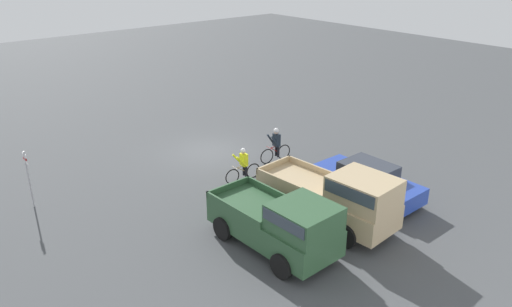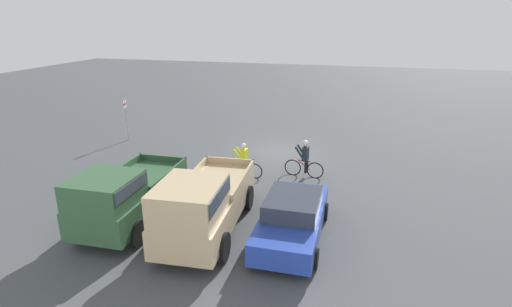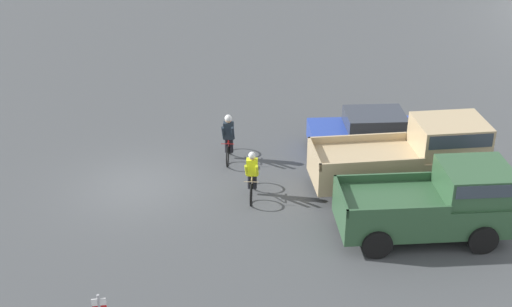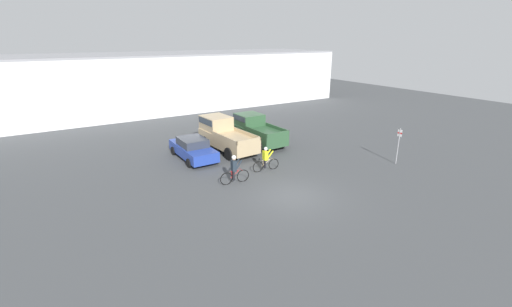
# 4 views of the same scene
# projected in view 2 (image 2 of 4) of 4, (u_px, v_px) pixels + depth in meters

# --- Properties ---
(ground_plane) EXTENTS (80.00, 80.00, 0.00)m
(ground_plane) POSITION_uv_depth(u_px,v_px,m) (278.00, 152.00, 21.19)
(ground_plane) COLOR #424447
(sedan_0) EXTENTS (2.03, 4.68, 1.47)m
(sedan_0) POSITION_uv_depth(u_px,v_px,m) (293.00, 217.00, 12.79)
(sedan_0) COLOR #233D9E
(sedan_0) RESTS_ON ground_plane
(pickup_truck_0) EXTENTS (2.47, 5.69, 2.34)m
(pickup_truck_0) POSITION_uv_depth(u_px,v_px,m) (203.00, 203.00, 12.63)
(pickup_truck_0) COLOR tan
(pickup_truck_0) RESTS_ON ground_plane
(pickup_truck_1) EXTENTS (2.34, 4.94, 2.20)m
(pickup_truck_1) POSITION_uv_depth(u_px,v_px,m) (125.00, 195.00, 13.38)
(pickup_truck_1) COLOR #2D5133
(pickup_truck_1) RESTS_ON ground_plane
(cyclist_0) EXTENTS (1.83, 0.50, 1.59)m
(cyclist_0) POSITION_uv_depth(u_px,v_px,m) (244.00, 160.00, 17.67)
(cyclist_0) COLOR black
(cyclist_0) RESTS_ON ground_plane
(cyclist_1) EXTENTS (1.79, 0.49, 1.73)m
(cyclist_1) POSITION_uv_depth(u_px,v_px,m) (305.00, 158.00, 17.64)
(cyclist_1) COLOR black
(cyclist_1) RESTS_ON ground_plane
(fire_lane_sign) EXTENTS (0.06, 0.30, 2.44)m
(fire_lane_sign) POSITION_uv_depth(u_px,v_px,m) (126.00, 115.00, 22.68)
(fire_lane_sign) COLOR #9E9EA3
(fire_lane_sign) RESTS_ON ground_plane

